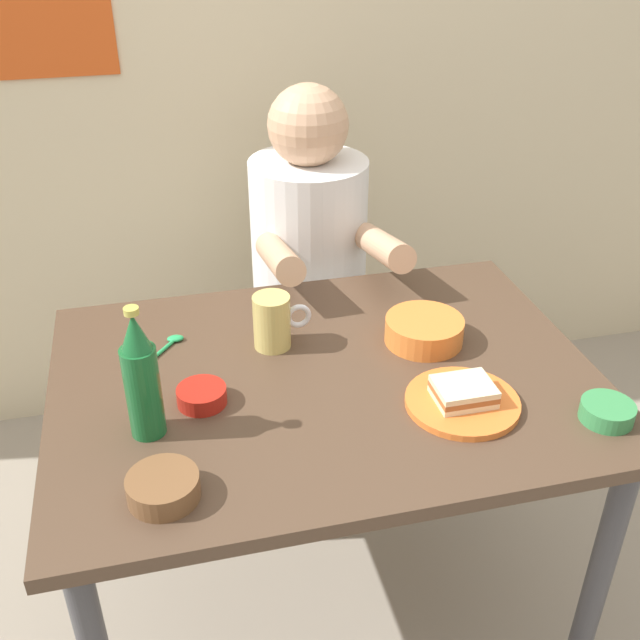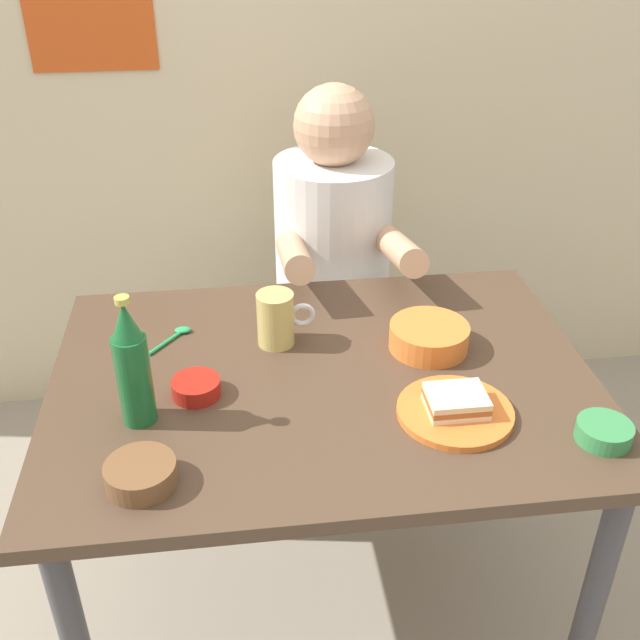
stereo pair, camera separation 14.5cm
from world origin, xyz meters
name	(u,v)px [view 2 (the right image)]	position (x,y,z in m)	size (l,w,h in m)	color
ground_plane	(322,612)	(0.00, 0.00, 0.00)	(6.00, 6.00, 0.00)	gray
wall_back	(276,2)	(0.00, 1.05, 1.30)	(4.40, 0.09, 2.60)	beige
dining_table	(323,411)	(0.00, 0.00, 0.65)	(1.10, 0.80, 0.74)	#4C3828
stool	(332,358)	(0.11, 0.63, 0.35)	(0.34, 0.34, 0.45)	#4C4C51
person_seated	(333,235)	(0.11, 0.62, 0.77)	(0.33, 0.56, 0.72)	white
plate_orange	(455,412)	(0.23, -0.16, 0.75)	(0.22, 0.22, 0.01)	orange
sandwich	(456,401)	(0.23, -0.16, 0.77)	(0.11, 0.09, 0.04)	beige
beer_mug	(277,319)	(-0.08, 0.13, 0.80)	(0.13, 0.08, 0.12)	#D1BC66
beer_bottle	(132,367)	(-0.36, -0.10, 0.86)	(0.06, 0.06, 0.26)	#19602D
soup_bowl_orange	(429,336)	(0.24, 0.07, 0.77)	(0.17, 0.17, 0.05)	orange
dip_bowl_green	(604,431)	(0.47, -0.26, 0.76)	(0.10, 0.10, 0.03)	#388C4C
condiment_bowl_brown	(141,473)	(-0.34, -0.27, 0.76)	(0.12, 0.12, 0.04)	brown
sambal_bowl_red	(196,387)	(-0.25, -0.04, 0.76)	(0.10, 0.10, 0.03)	#B21E14
spoon	(176,335)	(-0.30, 0.18, 0.75)	(0.09, 0.10, 0.01)	#26A559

